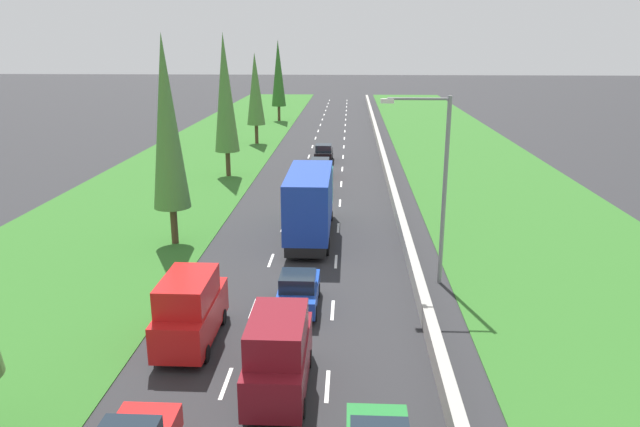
% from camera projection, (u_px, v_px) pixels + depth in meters
% --- Properties ---
extents(ground_plane, '(300.00, 300.00, 0.00)m').
position_uv_depth(ground_plane, '(327.00, 152.00, 63.64)').
color(ground_plane, '#28282B').
rests_on(ground_plane, ground).
extents(grass_verge_left, '(14.00, 140.00, 0.04)m').
position_uv_depth(grass_verge_left, '(210.00, 150.00, 64.24)').
color(grass_verge_left, '#2D6623').
rests_on(grass_verge_left, ground).
extents(grass_verge_right, '(14.00, 140.00, 0.04)m').
position_uv_depth(grass_verge_right, '(463.00, 153.00, 62.94)').
color(grass_verge_right, '#2D6623').
rests_on(grass_verge_right, ground).
extents(median_barrier, '(0.44, 120.00, 0.85)m').
position_uv_depth(median_barrier, '(381.00, 148.00, 63.24)').
color(median_barrier, '#9E9B93').
rests_on(median_barrier, ground).
extents(lane_markings, '(3.64, 116.00, 0.01)m').
position_uv_depth(lane_markings, '(327.00, 151.00, 63.64)').
color(lane_markings, white).
rests_on(lane_markings, ground).
extents(red_van_left_lane, '(1.96, 4.90, 2.82)m').
position_uv_depth(red_van_left_lane, '(190.00, 309.00, 22.98)').
color(red_van_left_lane, red).
rests_on(red_van_left_lane, ground).
extents(maroon_van_centre_lane, '(1.96, 4.90, 2.82)m').
position_uv_depth(maroon_van_centre_lane, '(279.00, 354.00, 19.74)').
color(maroon_van_centre_lane, maroon).
rests_on(maroon_van_centre_lane, ground).
extents(blue_hatchback_centre_lane, '(1.74, 3.90, 1.72)m').
position_uv_depth(blue_hatchback_centre_lane, '(298.00, 291.00, 26.09)').
color(blue_hatchback_centre_lane, '#1E47B7').
rests_on(blue_hatchback_centre_lane, ground).
extents(blue_box_truck_centre_lane, '(2.46, 9.40, 4.18)m').
position_uv_depth(blue_box_truck_centre_lane, '(310.00, 202.00, 35.26)').
color(blue_box_truck_centre_lane, black).
rests_on(blue_box_truck_centre_lane, ground).
extents(silver_hatchback_centre_lane, '(1.74, 3.90, 1.72)m').
position_uv_depth(silver_hatchback_centre_lane, '(318.00, 184.00, 45.41)').
color(silver_hatchback_centre_lane, silver).
rests_on(silver_hatchback_centre_lane, ground).
extents(red_hatchback_centre_lane, '(1.74, 3.90, 1.72)m').
position_uv_depth(red_hatchback_centre_lane, '(320.00, 168.00, 51.30)').
color(red_hatchback_centre_lane, red).
rests_on(red_hatchback_centre_lane, ground).
extents(black_hatchback_centre_lane, '(1.74, 3.90, 1.72)m').
position_uv_depth(black_hatchback_centre_lane, '(324.00, 153.00, 58.13)').
color(black_hatchback_centre_lane, black).
rests_on(black_hatchback_centre_lane, ground).
extents(poplar_tree_second, '(2.10, 2.10, 11.84)m').
position_uv_depth(poplar_tree_second, '(167.00, 124.00, 32.86)').
color(poplar_tree_second, '#4C3823').
rests_on(poplar_tree_second, ground).
extents(poplar_tree_third, '(2.10, 2.10, 12.08)m').
position_uv_depth(poplar_tree_third, '(225.00, 94.00, 50.16)').
color(poplar_tree_third, '#4C3823').
rests_on(poplar_tree_third, ground).
extents(poplar_tree_fourth, '(2.05, 2.05, 10.19)m').
position_uv_depth(poplar_tree_fourth, '(255.00, 89.00, 66.83)').
color(poplar_tree_fourth, '#4C3823').
rests_on(poplar_tree_fourth, ground).
extents(poplar_tree_fifth, '(2.09, 2.09, 11.59)m').
position_uv_depth(poplar_tree_fifth, '(278.00, 73.00, 86.02)').
color(poplar_tree_fifth, '#4C3823').
rests_on(poplar_tree_fifth, ground).
extents(street_light_mast, '(3.20, 0.28, 9.00)m').
position_uv_depth(street_light_mast, '(438.00, 178.00, 27.74)').
color(street_light_mast, gray).
rests_on(street_light_mast, ground).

